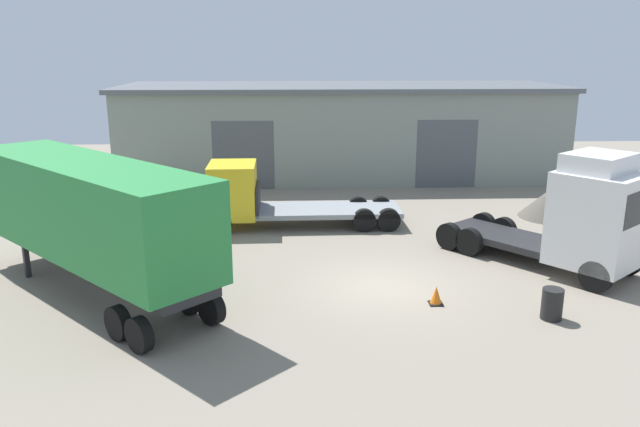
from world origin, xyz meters
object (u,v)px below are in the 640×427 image
Objects in this scene: flatbed_truck_yellow at (261,197)px; traffic_cone at (436,296)px; tractor_unit_white at (583,218)px; gravel_pile at (553,202)px; container_trailer_green at (88,212)px; oil_drum at (552,304)px.

flatbed_truck_yellow is 10.11m from traffic_cone.
gravel_pile is at bearing 124.84° from tractor_unit_white.
flatbed_truck_yellow is 12.77m from gravel_pile.
traffic_cone is (-5.24, -2.32, -1.66)m from tractor_unit_white.
flatbed_truck_yellow is (4.71, 7.23, -1.33)m from container_trailer_green.
container_trailer_green reaches higher than tractor_unit_white.
container_trailer_green is at bearing -125.03° from tractor_unit_white.
gravel_pile is at bearing 67.72° from oil_drum.
tractor_unit_white is 4.40m from oil_drum.
container_trailer_green is 16.48× the size of traffic_cone.
container_trailer_green reaches higher than gravel_pile.
flatbed_truck_yellow is at bearing -77.67° from container_trailer_green.
traffic_cone is (-7.25, -9.31, -0.44)m from gravel_pile.
tractor_unit_white is 2.32× the size of gravel_pile.
flatbed_truck_yellow is 12.80m from oil_drum.
gravel_pile is (12.72, 0.87, -0.58)m from flatbed_truck_yellow.
traffic_cone is at bearing 122.02° from flatbed_truck_yellow.
tractor_unit_white is 5.97m from traffic_cone.
gravel_pile is 11.29m from oil_drum.
gravel_pile reaches higher than oil_drum.
container_trailer_green is 13.53m from oil_drum.
container_trailer_green is 10.52m from traffic_cone.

